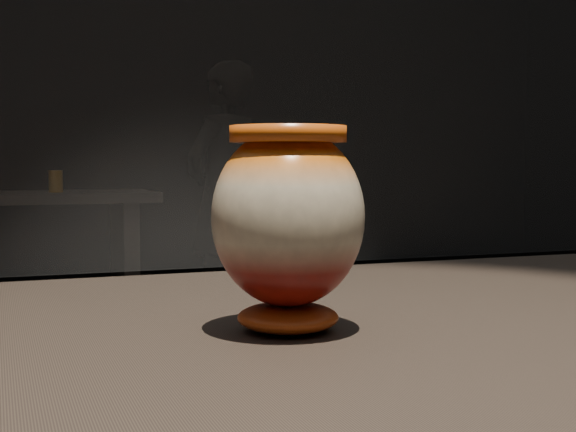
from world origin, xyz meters
The scene contains 3 objects.
main_vase centered at (-0.01, -0.02, 1.01)m, with size 0.16×0.16×0.20m.
back_vase_right centered at (0.03, 3.50, 0.96)m, with size 0.07×0.07×0.11m, color #9D6C16.
visitor centered at (1.08, 4.10, 0.84)m, with size 0.61×0.40×1.68m, color black.
Camera 1 is at (-0.27, -0.74, 1.06)m, focal length 50.00 mm.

